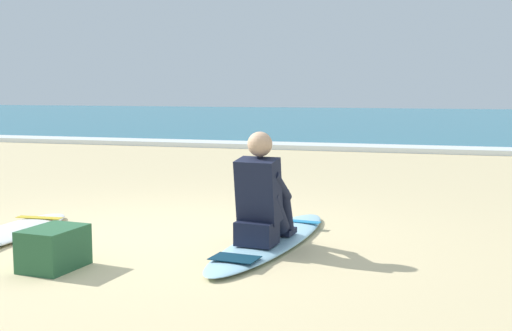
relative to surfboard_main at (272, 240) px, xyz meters
name	(u,v)px	position (x,y,z in m)	size (l,w,h in m)	color
ground_plane	(165,239)	(-1.00, -0.08, -0.04)	(80.00, 80.00, 0.00)	beige
sea	(386,119)	(-1.00, 22.72, 0.01)	(80.00, 28.00, 0.10)	teal
breaking_foam	(332,147)	(-1.00, 9.02, 0.02)	(80.00, 0.90, 0.11)	white
surfboard_main	(272,240)	(0.00, 0.00, 0.00)	(0.77, 2.55, 0.08)	#9ED1E5
surfer_seated	(262,200)	(-0.02, -0.23, 0.40)	(0.41, 0.73, 0.95)	black
surfboard_spare_near	(11,232)	(-2.44, -0.37, 0.00)	(0.66, 1.84, 0.08)	white
beach_bag	(54,248)	(-1.40, -1.23, 0.12)	(0.36, 0.48, 0.32)	#285B38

